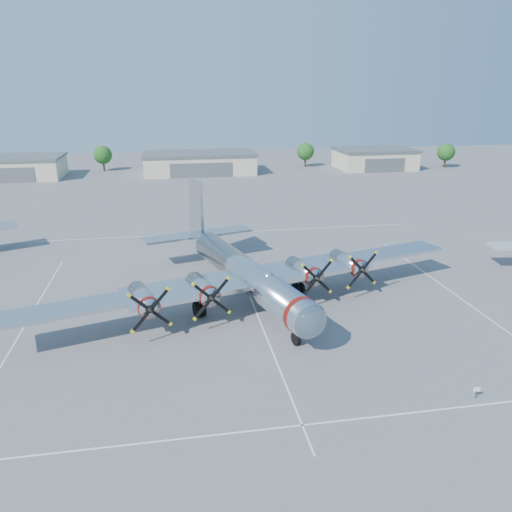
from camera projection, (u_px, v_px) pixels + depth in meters
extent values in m
plane|color=#5C5C5F|center=(250.00, 296.00, 53.62)|extent=(260.00, 260.00, 0.00)
cube|color=silver|center=(20.00, 334.00, 45.39)|extent=(0.15, 40.00, 0.01)
cube|color=silver|center=(258.00, 316.00, 48.95)|extent=(0.15, 40.00, 0.01)
cube|color=silver|center=(463.00, 300.00, 52.51)|extent=(0.15, 40.00, 0.01)
cube|color=silver|center=(302.00, 425.00, 33.09)|extent=(60.00, 0.15, 0.01)
cube|color=silver|center=(224.00, 232.00, 76.94)|extent=(60.00, 0.15, 0.01)
cube|color=beige|center=(15.00, 168.00, 122.08)|extent=(22.00, 14.00, 4.80)
cube|color=slate|center=(14.00, 157.00, 121.21)|extent=(22.60, 14.60, 0.60)
cube|color=slate|center=(7.00, 176.00, 115.69)|extent=(12.10, 0.20, 3.60)
cube|color=beige|center=(199.00, 164.00, 129.36)|extent=(28.00, 14.00, 4.80)
cube|color=slate|center=(199.00, 153.00, 128.49)|extent=(28.60, 14.60, 0.60)
cube|color=slate|center=(201.00, 170.00, 122.97)|extent=(15.40, 0.20, 3.60)
cube|color=beige|center=(374.00, 160.00, 137.12)|extent=(20.00, 14.00, 4.80)
cube|color=slate|center=(375.00, 150.00, 136.25)|extent=(20.60, 14.60, 0.60)
cube|color=slate|center=(385.00, 165.00, 130.74)|extent=(11.00, 0.20, 3.60)
cylinder|color=#382619|center=(104.00, 166.00, 133.10)|extent=(0.50, 0.50, 2.80)
sphere|color=#144112|center=(103.00, 155.00, 132.19)|extent=(4.80, 4.80, 4.80)
cylinder|color=#382619|center=(305.00, 162.00, 140.13)|extent=(0.50, 0.50, 2.80)
sphere|color=#144112|center=(306.00, 151.00, 139.22)|extent=(4.80, 4.80, 4.80)
cylinder|color=#382619|center=(445.00, 162.00, 138.81)|extent=(0.50, 0.50, 2.80)
sphere|color=#144112|center=(446.00, 152.00, 137.90)|extent=(4.80, 4.80, 4.80)
cylinder|color=black|center=(476.00, 394.00, 35.84)|extent=(0.05, 0.05, 0.71)
cube|color=white|center=(477.00, 389.00, 35.72)|extent=(0.49, 0.10, 0.35)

